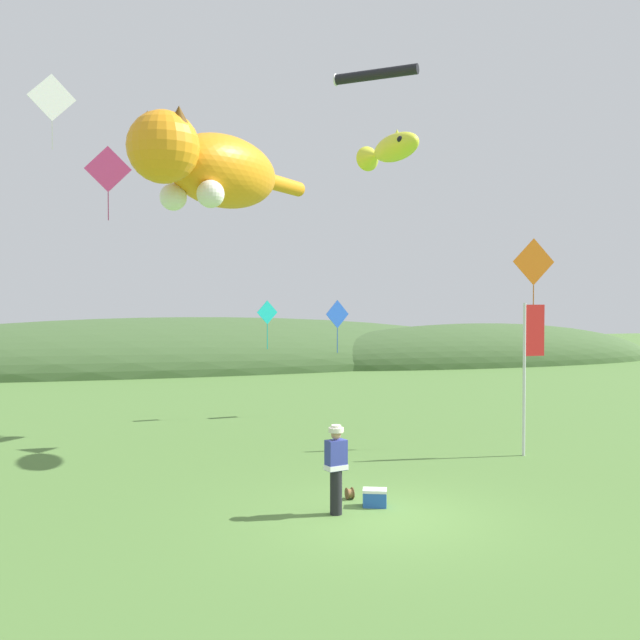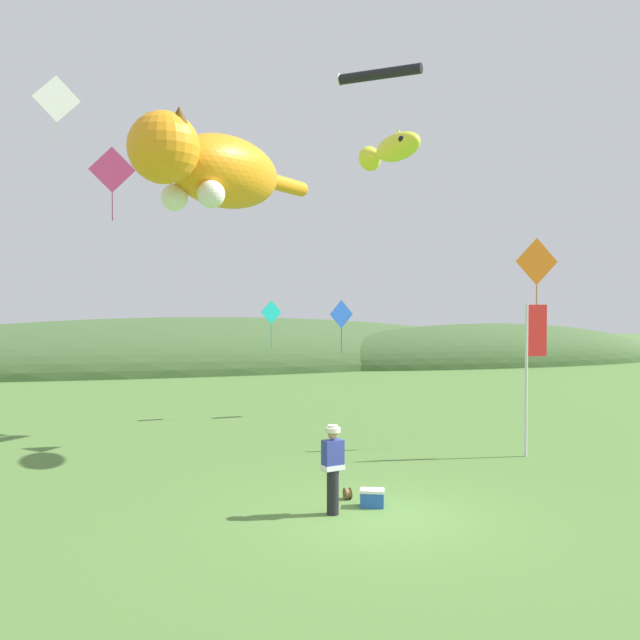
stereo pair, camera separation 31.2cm
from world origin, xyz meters
The scene contains 14 objects.
ground_plane centered at (0.00, 0.00, 0.00)m, with size 120.00×120.00×0.00m, color #517A38.
distant_hill_ridge centered at (4.16, 31.97, 0.00)m, with size 57.35×13.80×6.27m.
festival_attendant centered at (-0.81, 0.45, 0.95)m, with size 0.47×0.35×1.77m.
kite_spool centered at (-0.18, 1.37, 0.12)m, with size 0.14×0.25×0.25m.
picnic_cooler centered at (0.12, 0.71, 0.18)m, with size 0.58×0.50×0.36m.
festival_banner_pole centered at (5.95, 3.89, 2.73)m, with size 0.66×0.08×4.16m.
kite_giant_cat centered at (-2.28, 6.29, 7.73)m, with size 5.83×5.80×2.31m.
kite_fish_windsock centered at (2.76, 6.03, 8.53)m, with size 1.04×2.88×0.87m.
kite_tube_streamer centered at (3.98, 10.19, 11.99)m, with size 2.51×2.31×0.44m.
kite_diamond_blue centered at (3.23, 11.94, 3.69)m, with size 0.99×0.34×1.94m.
kite_diamond_orange centered at (6.95, 5.17, 5.34)m, with size 1.37×0.07×2.27m.
kite_diamond_pink centered at (-4.83, 11.14, 8.42)m, with size 1.47×0.14×2.38m.
kite_diamond_white centered at (-6.52, 11.57, 10.66)m, with size 1.48×0.28×2.40m.
kite_diamond_teal centered at (0.64, 12.16, 3.76)m, with size 0.82×0.28×1.76m.
Camera 1 is at (-5.40, -12.75, 4.25)m, focal length 40.00 mm.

